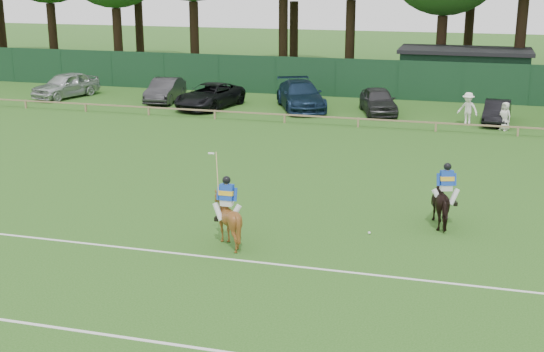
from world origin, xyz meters
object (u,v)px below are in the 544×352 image
(sedan_grey, at_px, (165,90))
(sedan_navy, at_px, (301,95))
(utility_shed, at_px, (464,72))
(spectator_right, at_px, (505,116))
(estate_black, at_px, (497,112))
(polo_ball, at_px, (369,233))
(horse_chestnut, at_px, (227,220))
(spectator_left, at_px, (468,109))
(hatch_grey, at_px, (378,101))
(sedan_silver, at_px, (66,85))
(suv_black, at_px, (210,96))
(horse_dark, at_px, (445,203))

(sedan_grey, height_order, sedan_navy, sedan_navy)
(sedan_grey, xyz_separation_m, utility_shed, (17.84, 7.74, 0.81))
(sedan_grey, relative_size, utility_shed, 0.53)
(spectator_right, bearing_deg, estate_black, 139.09)
(polo_ball, bearing_deg, horse_chestnut, -153.52)
(horse_chestnut, bearing_deg, spectator_right, -114.33)
(spectator_left, height_order, polo_ball, spectator_left)
(hatch_grey, xyz_separation_m, spectator_left, (5.01, -2.00, 0.14))
(horse_chestnut, xyz_separation_m, spectator_left, (6.60, 19.94, 0.10))
(sedan_silver, relative_size, spectator_right, 3.20)
(sedan_silver, relative_size, estate_black, 1.26)
(polo_ball, height_order, utility_shed, utility_shed)
(suv_black, distance_m, utility_shed, 17.00)
(suv_black, xyz_separation_m, spectator_left, (14.95, -1.00, 0.16))
(sedan_silver, bearing_deg, hatch_grey, 16.58)
(hatch_grey, xyz_separation_m, polo_ball, (2.43, -19.94, -0.69))
(horse_dark, distance_m, estate_black, 17.51)
(sedan_navy, bearing_deg, spectator_left, -36.64)
(polo_ball, bearing_deg, sedan_navy, 109.33)
(horse_dark, xyz_separation_m, horse_chestnut, (-6.22, -3.43, 0.02))
(spectator_left, distance_m, utility_shed, 9.95)
(estate_black, distance_m, utility_shed, 9.29)
(sedan_silver, bearing_deg, horse_dark, -20.19)
(horse_chestnut, bearing_deg, sedan_navy, -82.62)
(utility_shed, bearing_deg, sedan_silver, -162.13)
(sedan_grey, height_order, suv_black, sedan_grey)
(hatch_grey, height_order, spectator_right, hatch_grey)
(suv_black, bearing_deg, sedan_navy, 22.71)
(horse_dark, relative_size, sedan_grey, 0.41)
(horse_dark, xyz_separation_m, estate_black, (1.89, 17.40, -0.14))
(horse_chestnut, xyz_separation_m, sedan_grey, (-11.75, 22.12, -0.05))
(horse_dark, bearing_deg, spectator_right, -115.03)
(horse_chestnut, height_order, sedan_silver, sedan_silver)
(spectator_right, bearing_deg, polo_ball, -66.96)
(hatch_grey, distance_m, spectator_right, 7.44)
(hatch_grey, xyz_separation_m, utility_shed, (4.51, 7.92, 0.80))
(polo_ball, bearing_deg, hatch_grey, 96.94)
(horse_chestnut, distance_m, polo_ball, 4.54)
(suv_black, bearing_deg, spectator_right, 4.72)
(sedan_grey, distance_m, suv_black, 3.60)
(spectator_left, relative_size, utility_shed, 0.21)
(estate_black, relative_size, spectator_left, 2.13)
(hatch_grey, height_order, estate_black, hatch_grey)
(polo_ball, bearing_deg, horse_dark, 32.97)
(sedan_grey, bearing_deg, horse_chestnut, -68.93)
(horse_dark, relative_size, estate_black, 0.48)
(sedan_silver, xyz_separation_m, sedan_grey, (6.84, 0.22, -0.08))
(horse_dark, height_order, horse_chestnut, horse_chestnut)
(sedan_silver, distance_m, polo_ball, 30.13)
(horse_chestnut, bearing_deg, polo_ball, -153.95)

